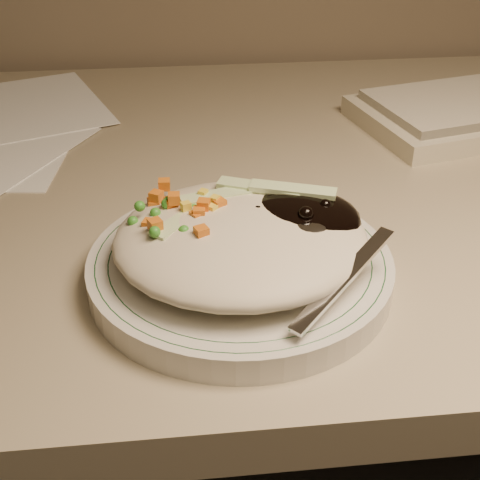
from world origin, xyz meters
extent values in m
cube|color=gray|center=(0.00, 1.38, 0.72)|extent=(1.40, 0.70, 0.04)
cylinder|color=beige|center=(-0.10, 1.18, 0.75)|extent=(0.24, 0.24, 0.02)
torus|color=#144723|center=(-0.10, 1.18, 0.76)|extent=(0.22, 0.22, 0.00)
torus|color=#144723|center=(-0.10, 1.18, 0.76)|extent=(0.20, 0.20, 0.00)
ellipsoid|color=#BEB59A|center=(-0.10, 1.18, 0.78)|extent=(0.19, 0.18, 0.04)
ellipsoid|color=black|center=(-0.05, 1.19, 0.79)|extent=(0.10, 0.09, 0.03)
ellipsoid|color=orange|center=(-0.14, 1.20, 0.78)|extent=(0.08, 0.08, 0.02)
sphere|color=black|center=(-0.08, 1.19, 0.79)|extent=(0.01, 0.01, 0.01)
sphere|color=black|center=(-0.06, 1.20, 0.79)|extent=(0.01, 0.01, 0.01)
sphere|color=black|center=(-0.03, 1.19, 0.80)|extent=(0.01, 0.01, 0.01)
sphere|color=black|center=(-0.04, 1.20, 0.79)|extent=(0.01, 0.01, 0.01)
sphere|color=black|center=(-0.05, 1.18, 0.80)|extent=(0.01, 0.01, 0.01)
sphere|color=black|center=(-0.06, 1.19, 0.79)|extent=(0.01, 0.01, 0.01)
sphere|color=black|center=(-0.05, 1.20, 0.79)|extent=(0.01, 0.01, 0.01)
cube|color=#CD6416|center=(-0.15, 1.21, 0.80)|extent=(0.01, 0.01, 0.01)
cube|color=#CD6416|center=(-0.13, 1.18, 0.79)|extent=(0.01, 0.01, 0.01)
cube|color=#CD6416|center=(-0.16, 1.22, 0.80)|extent=(0.01, 0.01, 0.01)
cube|color=#CD6416|center=(-0.12, 1.19, 0.80)|extent=(0.01, 0.01, 0.01)
cube|color=#CD6416|center=(-0.13, 1.19, 0.80)|extent=(0.01, 0.01, 0.01)
cube|color=#CD6416|center=(-0.16, 1.22, 0.79)|extent=(0.01, 0.01, 0.01)
cube|color=#CD6416|center=(-0.15, 1.21, 0.80)|extent=(0.01, 0.01, 0.01)
cube|color=#CD6416|center=(-0.13, 1.19, 0.80)|extent=(0.01, 0.01, 0.01)
cube|color=#CD6416|center=(-0.11, 1.20, 0.80)|extent=(0.01, 0.01, 0.01)
cube|color=#CD6416|center=(-0.15, 1.23, 0.80)|extent=(0.01, 0.01, 0.01)
cube|color=#CD6416|center=(-0.16, 1.17, 0.80)|extent=(0.01, 0.01, 0.01)
cube|color=#CD6416|center=(-0.13, 1.16, 0.80)|extent=(0.01, 0.01, 0.01)
cube|color=#CD6416|center=(-0.17, 1.19, 0.79)|extent=(0.01, 0.01, 0.01)
cube|color=#CD6416|center=(-0.16, 1.22, 0.79)|extent=(0.01, 0.01, 0.01)
sphere|color=#388C28|center=(-0.13, 1.20, 0.80)|extent=(0.01, 0.01, 0.01)
sphere|color=#388C28|center=(-0.16, 1.16, 0.80)|extent=(0.01, 0.01, 0.01)
sphere|color=#388C28|center=(-0.16, 1.20, 0.80)|extent=(0.01, 0.01, 0.01)
sphere|color=#388C28|center=(-0.17, 1.20, 0.80)|extent=(0.01, 0.01, 0.01)
sphere|color=#388C28|center=(-0.13, 1.20, 0.79)|extent=(0.01, 0.01, 0.01)
sphere|color=#388C28|center=(-0.13, 1.17, 0.79)|extent=(0.01, 0.01, 0.01)
sphere|color=#388C28|center=(-0.14, 1.19, 0.79)|extent=(0.01, 0.01, 0.01)
sphere|color=#388C28|center=(-0.15, 1.18, 0.79)|extent=(0.01, 0.01, 0.01)
sphere|color=#388C28|center=(-0.18, 1.19, 0.79)|extent=(0.01, 0.01, 0.01)
sphere|color=#388C28|center=(-0.15, 1.21, 0.80)|extent=(0.01, 0.01, 0.01)
sphere|color=#388C28|center=(-0.15, 1.21, 0.80)|extent=(0.01, 0.01, 0.01)
sphere|color=#388C28|center=(-0.16, 1.18, 0.79)|extent=(0.01, 0.01, 0.01)
sphere|color=#388C28|center=(-0.14, 1.17, 0.80)|extent=(0.01, 0.01, 0.01)
sphere|color=#388C28|center=(-0.11, 1.22, 0.79)|extent=(0.01, 0.01, 0.01)
cube|color=yellow|center=(-0.13, 1.20, 0.79)|extent=(0.01, 0.01, 0.01)
cube|color=yellow|center=(-0.12, 1.19, 0.80)|extent=(0.01, 0.01, 0.01)
cube|color=yellow|center=(-0.14, 1.21, 0.79)|extent=(0.01, 0.01, 0.01)
cube|color=yellow|center=(-0.14, 1.20, 0.80)|extent=(0.01, 0.01, 0.01)
cube|color=yellow|center=(-0.14, 1.19, 0.79)|extent=(0.01, 0.01, 0.01)
cube|color=yellow|center=(-0.12, 1.20, 0.80)|extent=(0.01, 0.01, 0.01)
cube|color=yellow|center=(-0.12, 1.22, 0.80)|extent=(0.01, 0.01, 0.01)
cube|color=yellow|center=(-0.13, 1.19, 0.79)|extent=(0.01, 0.01, 0.01)
cube|color=#B2D18C|center=(-0.11, 1.22, 0.80)|extent=(0.07, 0.03, 0.00)
cube|color=#B2D18C|center=(-0.08, 1.22, 0.80)|extent=(0.07, 0.04, 0.00)
cube|color=#B2D18C|center=(-0.14, 1.19, 0.80)|extent=(0.06, 0.06, 0.00)
cube|color=#B2D18C|center=(-0.05, 1.21, 0.80)|extent=(0.07, 0.04, 0.00)
ellipsoid|color=silver|center=(-0.05, 1.17, 0.79)|extent=(0.06, 0.06, 0.01)
cube|color=silver|center=(-0.03, 1.12, 0.78)|extent=(0.09, 0.09, 0.03)
camera|label=1|loc=(-0.14, 0.76, 1.05)|focal=50.00mm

